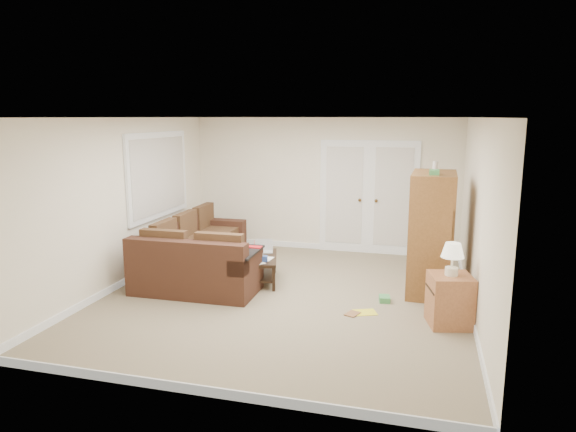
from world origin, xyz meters
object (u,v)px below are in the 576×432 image
(sectional_sofa, at_px, (198,257))
(tv_armoire, at_px, (431,232))
(side_cabinet, at_px, (450,296))
(coffee_table, at_px, (261,268))

(sectional_sofa, xyz_separation_m, tv_armoire, (3.53, 0.26, 0.55))
(sectional_sofa, distance_m, tv_armoire, 3.59)
(side_cabinet, bearing_deg, coffee_table, 146.40)
(tv_armoire, bearing_deg, side_cabinet, -77.13)
(sectional_sofa, height_order, coffee_table, sectional_sofa)
(sectional_sofa, relative_size, tv_armoire, 1.46)
(sectional_sofa, bearing_deg, side_cabinet, -14.81)
(coffee_table, distance_m, tv_armoire, 2.60)
(coffee_table, relative_size, side_cabinet, 1.04)
(sectional_sofa, xyz_separation_m, coffee_table, (1.02, 0.07, -0.11))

